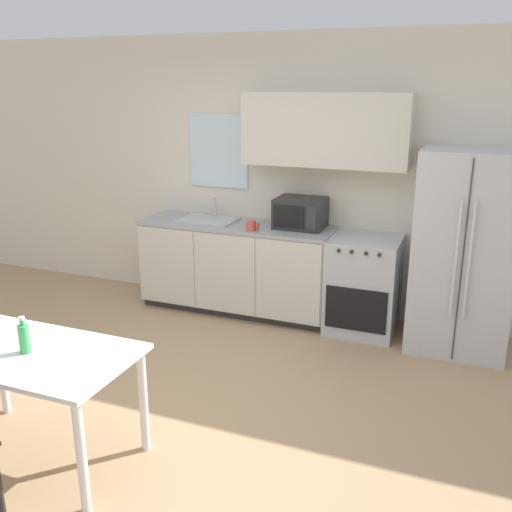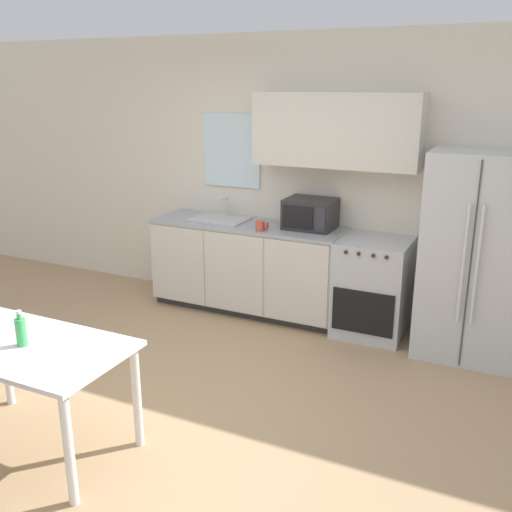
{
  "view_description": "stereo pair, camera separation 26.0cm",
  "coord_description": "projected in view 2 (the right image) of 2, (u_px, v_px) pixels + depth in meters",
  "views": [
    {
      "loc": [
        1.76,
        -3.08,
        2.25
      ],
      "look_at": [
        0.31,
        0.56,
        1.05
      ],
      "focal_mm": 40.0,
      "sensor_mm": 36.0,
      "label": 1
    },
    {
      "loc": [
        1.99,
        -2.97,
        2.25
      ],
      "look_at": [
        0.31,
        0.56,
        1.05
      ],
      "focal_mm": 40.0,
      "sensor_mm": 36.0,
      "label": 2
    }
  ],
  "objects": [
    {
      "name": "ground_plane",
      "position": [
        183.0,
        412.0,
        4.04
      ],
      "size": [
        12.0,
        12.0,
        0.0
      ],
      "primitive_type": "plane",
      "color": "tan"
    },
    {
      "name": "wall_back",
      "position": [
        306.0,
        171.0,
        5.53
      ],
      "size": [
        12.0,
        0.38,
        2.7
      ],
      "color": "beige",
      "rests_on": "ground_plane"
    },
    {
      "name": "kitchen_counter",
      "position": [
        247.0,
        267.0,
        5.75
      ],
      "size": [
        1.95,
        0.62,
        0.91
      ],
      "color": "#333333",
      "rests_on": "ground_plane"
    },
    {
      "name": "oven_range",
      "position": [
        372.0,
        287.0,
        5.22
      ],
      "size": [
        0.63,
        0.64,
        0.89
      ],
      "color": "#B7BABC",
      "rests_on": "ground_plane"
    },
    {
      "name": "refrigerator",
      "position": [
        475.0,
        256.0,
        4.72
      ],
      "size": [
        0.82,
        0.74,
        1.73
      ],
      "color": "silver",
      "rests_on": "ground_plane"
    },
    {
      "name": "kitchen_sink",
      "position": [
        220.0,
        219.0,
        5.75
      ],
      "size": [
        0.56,
        0.41,
        0.21
      ],
      "color": "#B7BABC",
      "rests_on": "kitchen_counter"
    },
    {
      "name": "microwave",
      "position": [
        310.0,
        214.0,
        5.39
      ],
      "size": [
        0.46,
        0.38,
        0.29
      ],
      "color": "#282828",
      "rests_on": "kitchen_counter"
    },
    {
      "name": "coffee_mug",
      "position": [
        261.0,
        226.0,
        5.33
      ],
      "size": [
        0.12,
        0.09,
        0.09
      ],
      "color": "#BF4C3F",
      "rests_on": "kitchen_counter"
    },
    {
      "name": "dining_table",
      "position": [
        28.0,
        359.0,
        3.49
      ],
      "size": [
        1.27,
        0.72,
        0.72
      ],
      "color": "white",
      "rests_on": "ground_plane"
    },
    {
      "name": "drink_bottle",
      "position": [
        21.0,
        331.0,
        3.41
      ],
      "size": [
        0.06,
        0.06,
        0.23
      ],
      "color": "#3FB259",
      "rests_on": "dining_table"
    }
  ]
}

